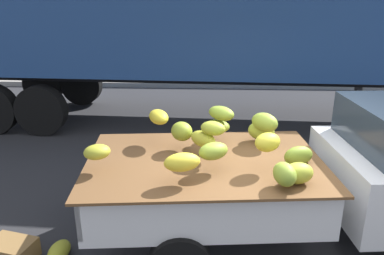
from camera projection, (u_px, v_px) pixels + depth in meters
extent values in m
plane|color=#28282B|center=(263.00, 250.00, 4.62)|extent=(220.00, 220.00, 0.00)
cube|color=gray|center=(230.00, 84.00, 12.60)|extent=(80.00, 0.80, 0.16)
cube|color=white|center=(204.00, 198.00, 4.64)|extent=(2.76, 1.96, 0.08)
cube|color=white|center=(200.00, 151.00, 5.34)|extent=(2.61, 0.29, 0.44)
cube|color=white|center=(211.00, 218.00, 3.76)|extent=(2.61, 0.29, 0.44)
cube|color=white|center=(311.00, 177.00, 4.61)|extent=(0.21, 1.72, 0.44)
cube|color=white|center=(95.00, 181.00, 4.49)|extent=(0.21, 1.72, 0.44)
cube|color=#B21914|center=(200.00, 153.00, 5.38)|extent=(2.50, 0.25, 0.07)
cube|color=brown|center=(205.00, 161.00, 4.47)|extent=(2.90, 2.09, 0.03)
ellipsoid|color=olive|center=(285.00, 174.00, 3.77)|extent=(0.28, 0.36, 0.23)
ellipsoid|color=#9BA62D|center=(213.00, 128.00, 4.37)|extent=(0.35, 0.30, 0.16)
ellipsoid|color=olive|center=(221.00, 113.00, 4.86)|extent=(0.43, 0.41, 0.18)
ellipsoid|color=olive|center=(298.00, 156.00, 4.36)|extent=(0.41, 0.32, 0.22)
ellipsoid|color=olive|center=(182.00, 131.00, 4.68)|extent=(0.37, 0.38, 0.23)
ellipsoid|color=#98A830|center=(261.00, 131.00, 4.97)|extent=(0.41, 0.35, 0.24)
ellipsoid|color=#8AA331|center=(265.00, 122.00, 4.84)|extent=(0.43, 0.43, 0.24)
ellipsoid|color=gold|center=(203.00, 139.00, 4.47)|extent=(0.39, 0.39, 0.19)
ellipsoid|color=olive|center=(213.00, 151.00, 4.10)|extent=(0.41, 0.38, 0.19)
ellipsoid|color=#A7AF30|center=(298.00, 173.00, 3.88)|extent=(0.38, 0.33, 0.22)
ellipsoid|color=gold|center=(268.00, 142.00, 4.12)|extent=(0.38, 0.36, 0.21)
ellipsoid|color=#92A32E|center=(217.00, 126.00, 4.95)|extent=(0.38, 0.33, 0.16)
ellipsoid|color=gold|center=(159.00, 117.00, 4.85)|extent=(0.37, 0.44, 0.17)
ellipsoid|color=gold|center=(97.00, 152.00, 4.11)|extent=(0.36, 0.34, 0.16)
ellipsoid|color=yellow|center=(182.00, 162.00, 3.85)|extent=(0.42, 0.31, 0.19)
cylinder|color=black|center=(373.00, 181.00, 5.62)|extent=(0.66, 0.26, 0.64)
cylinder|color=black|center=(178.00, 185.00, 5.49)|extent=(0.66, 0.26, 0.64)
cube|color=navy|center=(213.00, 8.00, 8.33)|extent=(12.10, 3.01, 2.70)
cube|color=black|center=(212.00, 76.00, 8.83)|extent=(11.05, 0.87, 0.30)
cylinder|color=black|center=(82.00, 85.00, 10.44)|extent=(1.09, 0.35, 1.08)
cylinder|color=black|center=(41.00, 110.00, 8.19)|extent=(1.09, 0.35, 1.08)
cylinder|color=black|center=(43.00, 84.00, 10.53)|extent=(1.09, 0.35, 1.08)
cylinder|color=#38383A|center=(357.00, 99.00, 8.71)|extent=(0.18, 0.18, 1.25)
ellipsoid|color=gold|center=(59.00, 251.00, 4.45)|extent=(0.25, 0.39, 0.18)
cube|color=olive|center=(12.00, 251.00, 4.42)|extent=(0.59, 0.47, 0.23)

